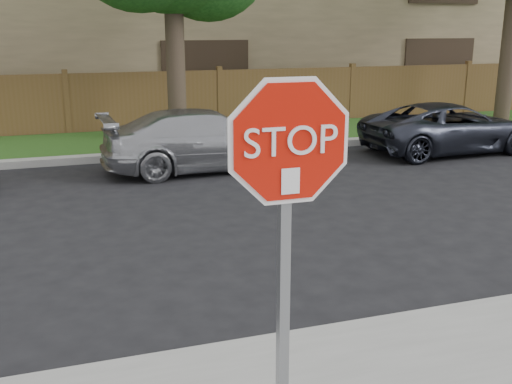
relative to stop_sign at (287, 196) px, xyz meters
name	(u,v)px	position (x,y,z in m)	size (l,w,h in m)	color
ground	(105,371)	(-1.02, 1.48, -1.83)	(90.00, 90.00, 0.00)	black
far_curb	(74,160)	(-1.02, 9.63, -1.75)	(70.00, 0.30, 0.15)	gray
grass_strip	(72,146)	(-1.02, 11.28, -1.77)	(70.00, 3.00, 0.12)	#1E4714
fence	(67,106)	(-1.02, 12.88, -1.03)	(70.00, 0.12, 1.60)	brown
apartment_building	(57,1)	(-1.02, 18.48, 1.70)	(35.20, 9.20, 7.20)	#867553
stop_sign	(287,196)	(0.00, 0.00, 0.00)	(1.01, 0.13, 2.55)	gray
sedan_right	(207,140)	(1.49, 8.28, -1.23)	(1.67, 4.10, 1.19)	#ADAFB5
sedan_far_right	(450,128)	(7.07, 8.21, -1.27)	(1.84, 4.00, 1.11)	#323542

